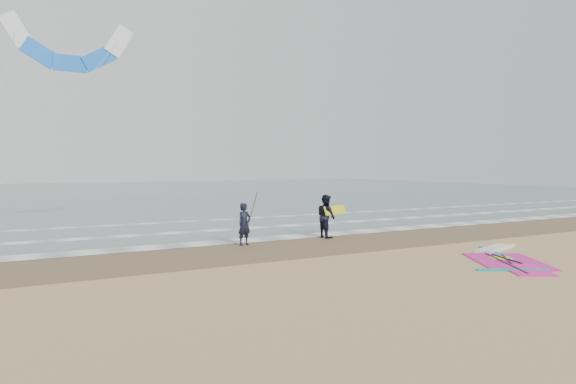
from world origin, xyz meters
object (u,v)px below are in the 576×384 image
windsurf_rig (505,257)px  person_standing (244,224)px  person_walking (326,216)px  surf_kite (69,50)px

windsurf_rig → person_standing: size_ratio=2.99×
windsurf_rig → person_walking: (-2.66, 7.16, 0.92)m
windsurf_rig → person_walking: 7.69m
windsurf_rig → surf_kite: surf_kite is taller
person_walking → surf_kite: surf_kite is taller
windsurf_rig → person_walking: bearing=110.4°
windsurf_rig → surf_kite: 20.70m
windsurf_rig → surf_kite: bearing=130.3°
person_standing → surf_kite: (-5.52, 7.52, 7.71)m
person_standing → person_walking: size_ratio=0.89×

